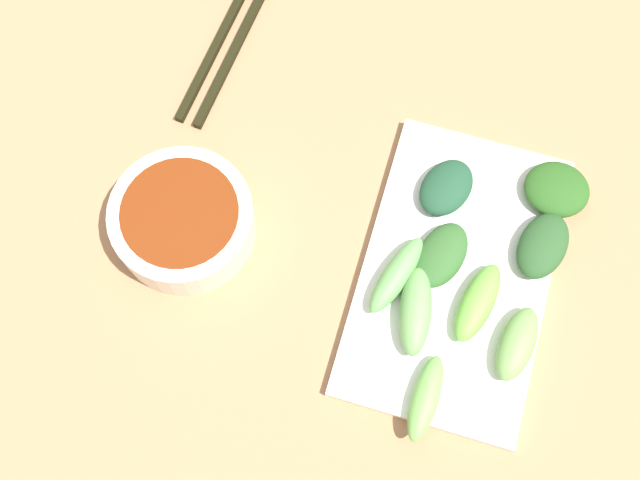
% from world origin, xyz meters
% --- Properties ---
extents(tabletop, '(2.10, 2.10, 0.02)m').
position_xyz_m(tabletop, '(0.00, 0.00, 0.01)').
color(tabletop, '#A57852').
rests_on(tabletop, ground).
extents(sauce_bowl, '(0.13, 0.13, 0.05)m').
position_xyz_m(sauce_bowl, '(-0.12, -0.03, 0.05)').
color(sauce_bowl, silver).
rests_on(sauce_bowl, tabletop).
extents(serving_plate, '(0.17, 0.28, 0.01)m').
position_xyz_m(serving_plate, '(0.13, 0.00, 0.03)').
color(serving_plate, white).
rests_on(serving_plate, tabletop).
extents(broccoli_stalk_0, '(0.03, 0.08, 0.02)m').
position_xyz_m(broccoli_stalk_0, '(0.13, -0.12, 0.04)').
color(broccoli_stalk_0, '#6EB251').
rests_on(broccoli_stalk_0, serving_plate).
extents(broccoli_leafy_1, '(0.06, 0.08, 0.02)m').
position_xyz_m(broccoli_leafy_1, '(0.12, 0.01, 0.04)').
color(broccoli_leafy_1, '#2E5C28').
rests_on(broccoli_leafy_1, serving_plate).
extents(broccoli_leafy_2, '(0.07, 0.06, 0.02)m').
position_xyz_m(broccoli_leafy_2, '(0.21, 0.10, 0.04)').
color(broccoli_leafy_2, '#28561D').
rests_on(broccoli_leafy_2, serving_plate).
extents(broccoli_leafy_3, '(0.06, 0.08, 0.02)m').
position_xyz_m(broccoli_leafy_3, '(0.20, 0.04, 0.04)').
color(broccoli_leafy_3, '#274E25').
rests_on(broccoli_leafy_3, serving_plate).
extents(broccoli_stalk_4, '(0.04, 0.07, 0.02)m').
position_xyz_m(broccoli_stalk_4, '(0.20, -0.05, 0.04)').
color(broccoli_stalk_4, '#719F52').
rests_on(broccoli_stalk_4, serving_plate).
extents(broccoli_leafy_5, '(0.06, 0.07, 0.02)m').
position_xyz_m(broccoli_leafy_5, '(0.10, 0.08, 0.04)').
color(broccoli_leafy_5, '#1E482F').
rests_on(broccoli_leafy_5, serving_plate).
extents(broccoli_stalk_6, '(0.04, 0.09, 0.03)m').
position_xyz_m(broccoli_stalk_6, '(0.11, -0.05, 0.05)').
color(broccoli_stalk_6, '#6AA358').
rests_on(broccoli_stalk_6, serving_plate).
extents(broccoli_stalk_7, '(0.04, 0.08, 0.02)m').
position_xyz_m(broccoli_stalk_7, '(0.16, -0.03, 0.04)').
color(broccoli_stalk_7, '#6CB341').
rests_on(broccoli_stalk_7, serving_plate).
extents(broccoli_stalk_8, '(0.05, 0.09, 0.02)m').
position_xyz_m(broccoli_stalk_8, '(0.08, -0.02, 0.04)').
color(broccoli_stalk_8, '#65A959').
rests_on(broccoli_stalk_8, serving_plate).
extents(chopsticks, '(0.05, 0.23, 0.01)m').
position_xyz_m(chopsticks, '(-0.15, 0.19, 0.02)').
color(chopsticks, black).
rests_on(chopsticks, tabletop).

